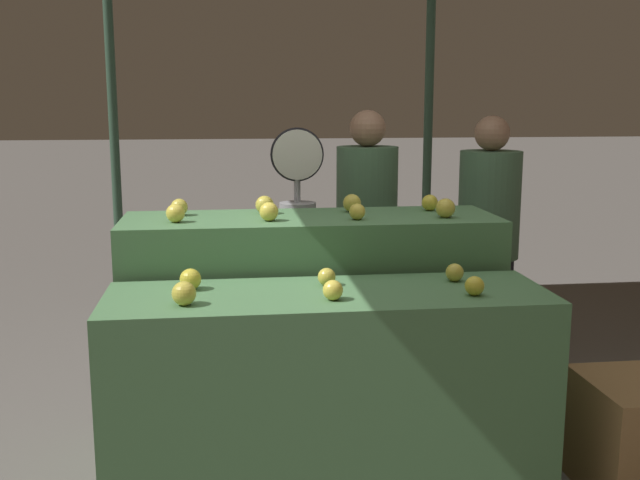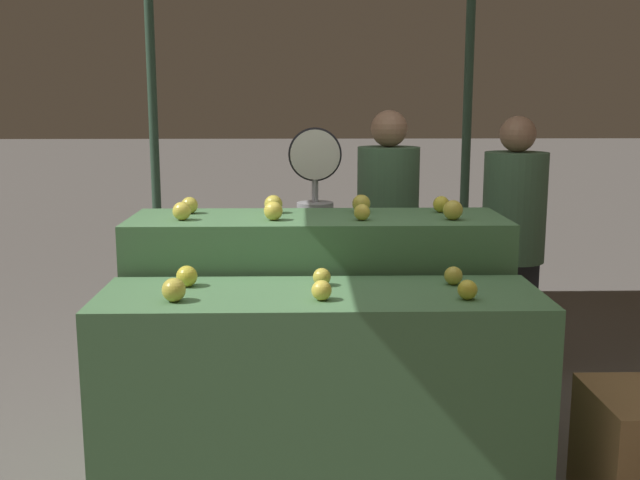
% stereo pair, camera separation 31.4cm
% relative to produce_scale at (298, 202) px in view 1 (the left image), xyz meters
% --- Properties ---
extents(display_counter_front, '(1.71, 0.55, 0.90)m').
position_rel_produce_scale_xyz_m(display_counter_front, '(-0.00, -1.24, -0.63)').
color(display_counter_front, '#4C7A4C').
rests_on(display_counter_front, ground_plane).
extents(display_counter_back, '(1.71, 0.55, 1.10)m').
position_rel_produce_scale_xyz_m(display_counter_back, '(-0.00, -0.64, -0.53)').
color(display_counter_back, '#4C7A4C').
rests_on(display_counter_back, ground_plane).
extents(apple_front_0, '(0.09, 0.09, 0.09)m').
position_rel_produce_scale_xyz_m(apple_front_0, '(-0.55, -1.36, -0.14)').
color(apple_front_0, gold).
rests_on(apple_front_0, display_counter_front).
extents(apple_front_1, '(0.08, 0.08, 0.08)m').
position_rel_produce_scale_xyz_m(apple_front_1, '(-0.01, -1.36, -0.15)').
color(apple_front_1, yellow).
rests_on(apple_front_1, display_counter_front).
extents(apple_front_2, '(0.07, 0.07, 0.07)m').
position_rel_produce_scale_xyz_m(apple_front_2, '(0.54, -1.36, -0.15)').
color(apple_front_2, gold).
rests_on(apple_front_2, display_counter_front).
extents(apple_front_3, '(0.08, 0.08, 0.08)m').
position_rel_produce_scale_xyz_m(apple_front_3, '(-0.53, -1.14, -0.14)').
color(apple_front_3, gold).
rests_on(apple_front_3, display_counter_front).
extents(apple_front_4, '(0.07, 0.07, 0.07)m').
position_rel_produce_scale_xyz_m(apple_front_4, '(0.00, -1.14, -0.15)').
color(apple_front_4, gold).
rests_on(apple_front_4, display_counter_front).
extents(apple_front_5, '(0.07, 0.07, 0.07)m').
position_rel_produce_scale_xyz_m(apple_front_5, '(0.53, -1.13, -0.15)').
color(apple_front_5, gold).
rests_on(apple_front_5, display_counter_front).
extents(apple_back_0, '(0.08, 0.08, 0.08)m').
position_rel_produce_scale_xyz_m(apple_back_0, '(-0.61, -0.74, 0.06)').
color(apple_back_0, yellow).
rests_on(apple_back_0, display_counter_back).
extents(apple_back_1, '(0.08, 0.08, 0.08)m').
position_rel_produce_scale_xyz_m(apple_back_1, '(-0.20, -0.75, 0.06)').
color(apple_back_1, yellow).
rests_on(apple_back_1, display_counter_back).
extents(apple_back_2, '(0.07, 0.07, 0.07)m').
position_rel_produce_scale_xyz_m(apple_back_2, '(0.19, -0.76, 0.06)').
color(apple_back_2, yellow).
rests_on(apple_back_2, display_counter_back).
extents(apple_back_3, '(0.09, 0.09, 0.09)m').
position_rel_produce_scale_xyz_m(apple_back_3, '(0.60, -0.76, 0.07)').
color(apple_back_3, gold).
rests_on(apple_back_3, display_counter_back).
extents(apple_back_4, '(0.08, 0.08, 0.08)m').
position_rel_produce_scale_xyz_m(apple_back_4, '(-0.60, -0.54, 0.06)').
color(apple_back_4, gold).
rests_on(apple_back_4, display_counter_back).
extents(apple_back_5, '(0.09, 0.09, 0.09)m').
position_rel_produce_scale_xyz_m(apple_back_5, '(-0.21, -0.54, 0.06)').
color(apple_back_5, gold).
rests_on(apple_back_5, display_counter_back).
extents(apple_back_6, '(0.09, 0.09, 0.09)m').
position_rel_produce_scale_xyz_m(apple_back_6, '(0.21, -0.53, 0.06)').
color(apple_back_6, gold).
rests_on(apple_back_6, display_counter_back).
extents(apple_back_7, '(0.08, 0.08, 0.08)m').
position_rel_produce_scale_xyz_m(apple_back_7, '(0.59, -0.53, 0.06)').
color(apple_back_7, gold).
rests_on(apple_back_7, display_counter_back).
extents(produce_scale, '(0.29, 0.20, 1.48)m').
position_rel_produce_scale_xyz_m(produce_scale, '(0.00, 0.00, 0.00)').
color(produce_scale, '#99999E').
rests_on(produce_scale, ground_plane).
extents(person_vendor_at_scale, '(0.40, 0.40, 1.57)m').
position_rel_produce_scale_xyz_m(person_vendor_at_scale, '(0.42, 0.20, -0.18)').
color(person_vendor_at_scale, '#2D2D38').
rests_on(person_vendor_at_scale, ground_plane).
extents(person_customer_left, '(0.42, 0.42, 1.54)m').
position_rel_produce_scale_xyz_m(person_customer_left, '(1.14, 0.16, -0.20)').
color(person_customer_left, '#2D2D38').
rests_on(person_customer_left, ground_plane).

